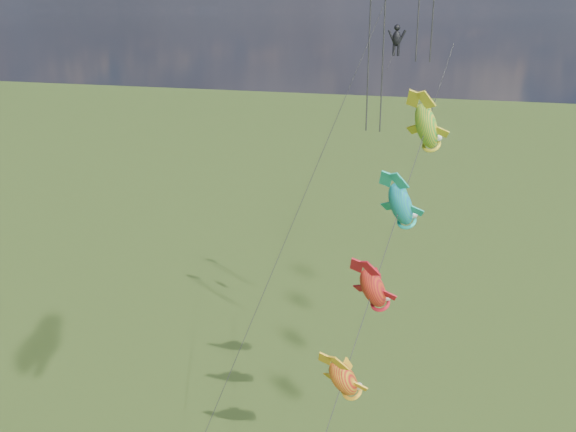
% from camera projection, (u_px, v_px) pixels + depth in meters
% --- Properties ---
extents(fish_windsock_rig, '(4.41, 15.41, 20.17)m').
position_uv_depth(fish_windsock_rig, '(373.00, 289.00, 24.55)').
color(fish_windsock_rig, brown).
rests_on(fish_windsock_rig, ground).
extents(parafoil_rig, '(9.00, 15.64, 27.56)m').
position_uv_depth(parafoil_rig, '(392.00, 33.00, 32.69)').
color(parafoil_rig, brown).
rests_on(parafoil_rig, ground).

